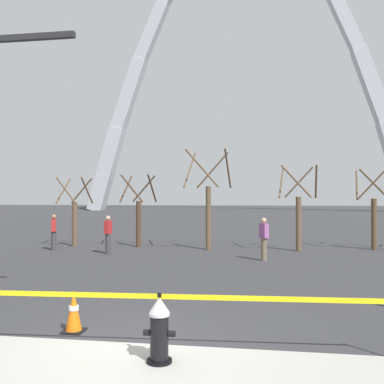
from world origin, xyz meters
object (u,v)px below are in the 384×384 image
Objects in this scene: pedestrian_walking_right at (264,239)px; fire_hydrant at (159,330)px; traffic_cone_by_hydrant at (74,311)px; pedestrian_walking_left at (54,232)px; monument_arch at (245,78)px; pedestrian_standing_center at (108,234)px.

fire_hydrant is at bearing -99.18° from pedestrian_walking_right.
pedestrian_walking_left is at bearing 118.31° from traffic_cone_by_hydrant.
pedestrian_walking_left is (-7.55, 11.81, 0.35)m from fire_hydrant.
pedestrian_walking_right is (1.63, 10.11, 0.35)m from fire_hydrant.
traffic_cone_by_hydrant is at bearing -61.69° from pedestrian_walking_left.
pedestrian_walking_left is 9.34m from pedestrian_walking_right.
traffic_cone_by_hydrant is at bearing -110.91° from pedestrian_walking_right.
pedestrian_walking_right is (9.19, -1.71, 0.00)m from pedestrian_walking_left.
pedestrian_walking_left is (-6.96, -57.23, -22.64)m from monument_arch.
pedestrian_walking_left and pedestrian_standing_center have the same top height.
monument_arch reaches higher than traffic_cone_by_hydrant.
pedestrian_walking_right is at bearing 69.09° from traffic_cone_by_hydrant.
fire_hydrant is 72.78m from monument_arch.
traffic_cone_by_hydrant is 71.75m from monument_arch.
pedestrian_standing_center is (2.80, -0.79, 0.00)m from pedestrian_walking_left.
fire_hydrant is at bearing -66.70° from pedestrian_standing_center.
pedestrian_standing_center is 6.45m from pedestrian_walking_right.
pedestrian_walking_left is 1.00× the size of pedestrian_walking_right.
pedestrian_walking_left is 2.91m from pedestrian_standing_center.
monument_arch is at bearing 83.07° from pedestrian_walking_left.
traffic_cone_by_hydrant is 10.34m from pedestrian_standing_center.
monument_arch reaches higher than pedestrian_walking_left.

